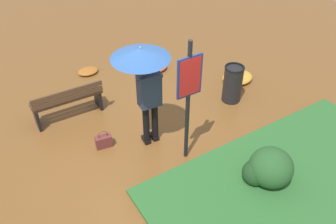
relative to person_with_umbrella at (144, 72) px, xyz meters
name	(u,v)px	position (x,y,z in m)	size (l,w,h in m)	color
ground_plane	(145,143)	(0.04, -0.02, -1.55)	(18.00, 18.00, 0.00)	brown
grass_verge	(326,214)	(-1.53, 2.84, -1.53)	(4.80, 4.00, 0.05)	#2D662D
person_with_umbrella	(144,72)	(0.00, 0.00, 0.00)	(0.96, 0.96, 2.04)	black
info_sign_post	(189,90)	(-0.42, 0.66, -0.11)	(0.44, 0.07, 2.30)	black
handbag	(104,141)	(0.74, -0.33, -1.42)	(0.32, 0.19, 0.37)	brown
park_bench	(68,101)	(0.98, -1.49, -1.15)	(1.40, 0.40, 0.75)	black
trash_bin	(233,84)	(-2.21, -0.25, -1.13)	(0.42, 0.42, 0.83)	black
shrub_cluster	(268,168)	(-1.23, 1.85, -1.25)	(0.80, 0.73, 0.65)	#285628
leaf_pile_near_person	(155,67)	(-1.42, -2.20, -1.48)	(0.63, 0.50, 0.14)	#B74C1E
leaf_pile_by_bench	(88,71)	(0.04, -2.91, -1.50)	(0.49, 0.39, 0.11)	#A86023
leaf_pile_far_path	(237,77)	(-2.82, -0.77, -1.47)	(0.76, 0.60, 0.17)	gold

